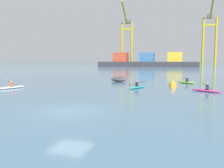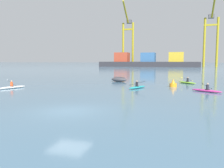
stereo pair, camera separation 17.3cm
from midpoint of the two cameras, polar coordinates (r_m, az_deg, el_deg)
ground_plane at (r=15.74m, az=-10.46°, el=-6.53°), size 800.00×800.00×0.00m
container_barge at (r=127.98m, az=8.47°, el=5.38°), size 52.82×10.13×7.73m
gantry_crane_west at (r=137.73m, az=3.56°, el=11.41°), size 6.96×16.38×34.72m
gantry_crane_west_mid at (r=133.96m, az=22.73°, el=11.51°), size 7.48×19.66×37.47m
capsized_dinghy at (r=36.82m, az=1.48°, el=1.11°), size 2.77×1.61×0.76m
channel_buoy at (r=30.66m, az=14.47°, el=0.01°), size 0.90×0.90×1.00m
kayak_lime at (r=35.81m, az=17.61°, el=0.42°), size 2.70×2.95×0.96m
kayak_teal at (r=28.23m, az=5.98°, el=-0.70°), size 2.07×3.37×0.97m
kayak_magenta at (r=26.86m, az=21.88°, el=-1.41°), size 3.17×2.37×1.02m
kayak_white at (r=30.45m, az=-23.32°, el=-0.67°), size 2.07×3.40×1.04m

